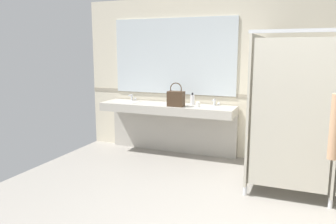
# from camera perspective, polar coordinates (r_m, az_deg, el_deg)

# --- Properties ---
(wall_back) EXTENTS (7.09, 0.12, 2.67)m
(wall_back) POSITION_cam_1_polar(r_m,az_deg,el_deg) (5.66, 19.44, 5.12)
(wall_back) COLOR beige
(wall_back) RESTS_ON ground_plane
(wall_back_tile_band) EXTENTS (7.09, 0.01, 0.06)m
(wall_back_tile_band) POSITION_cam_1_polar(r_m,az_deg,el_deg) (5.63, 19.23, 2.16)
(wall_back_tile_band) COLOR #9E937F
(wall_back_tile_band) RESTS_ON wall_back
(vanity_counter) EXTENTS (2.32, 0.57, 1.00)m
(vanity_counter) POSITION_cam_1_polar(r_m,az_deg,el_deg) (5.89, 0.15, -0.84)
(vanity_counter) COLOR #B2ADA3
(vanity_counter) RESTS_ON ground_plane
(mirror_panel) EXTENTS (2.22, 0.02, 1.30)m
(mirror_panel) POSITION_cam_1_polar(r_m,az_deg,el_deg) (5.97, 0.89, 9.29)
(mirror_panel) COLOR silver
(mirror_panel) RESTS_ON wall_back
(handbag) EXTENTS (0.27, 0.15, 0.39)m
(handbag) POSITION_cam_1_polar(r_m,az_deg,el_deg) (5.54, 1.34, 2.33)
(handbag) COLOR #3F2D1E
(handbag) RESTS_ON vanity_counter
(soap_dispenser) EXTENTS (0.07, 0.07, 0.19)m
(soap_dispenser) POSITION_cam_1_polar(r_m,az_deg,el_deg) (5.78, 4.11, 2.12)
(soap_dispenser) COLOR white
(soap_dispenser) RESTS_ON vanity_counter
(paper_cup) EXTENTS (0.07, 0.07, 0.09)m
(paper_cup) POSITION_cam_1_polar(r_m,az_deg,el_deg) (5.49, 5.01, 1.24)
(paper_cup) COLOR white
(paper_cup) RESTS_ON vanity_counter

